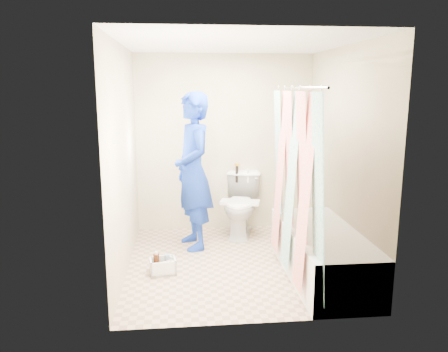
{
  "coord_description": "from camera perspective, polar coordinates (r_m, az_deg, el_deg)",
  "views": [
    {
      "loc": [
        -0.59,
        -4.62,
        1.95
      ],
      "look_at": [
        -0.1,
        0.4,
        0.93
      ],
      "focal_mm": 35.0,
      "sensor_mm": 36.0,
      "label": 1
    }
  ],
  "objects": [
    {
      "name": "tank_internals",
      "position": [
        5.99,
        2.08,
        0.47
      ],
      "size": [
        0.2,
        0.09,
        0.27
      ],
      "color": "black",
      "rests_on": "toilet"
    },
    {
      "name": "ceiling",
      "position": [
        4.68,
        1.71,
        16.97
      ],
      "size": [
        2.4,
        2.6,
        0.02
      ],
      "primitive_type": "cube",
      "color": "white",
      "rests_on": "wall_back"
    },
    {
      "name": "tank_lid",
      "position": [
        5.72,
        2.12,
        -3.43
      ],
      "size": [
        0.54,
        0.34,
        0.04
      ],
      "primitive_type": "cube",
      "rotation": [
        0.0,
        0.0,
        -0.25
      ],
      "color": "white",
      "rests_on": "toilet"
    },
    {
      "name": "floor",
      "position": [
        5.05,
        1.55,
        -11.28
      ],
      "size": [
        2.6,
        2.6,
        0.0
      ],
      "primitive_type": "plane",
      "color": "tan",
      "rests_on": "ground"
    },
    {
      "name": "wall_right",
      "position": [
        5.01,
        15.39,
        2.43
      ],
      "size": [
        0.02,
        2.6,
        2.4
      ],
      "primitive_type": "cube",
      "color": "beige",
      "rests_on": "ground"
    },
    {
      "name": "bathtub",
      "position": [
        4.74,
        12.62,
        -9.62
      ],
      "size": [
        0.7,
        1.75,
        0.5
      ],
      "color": "white",
      "rests_on": "ground"
    },
    {
      "name": "toilet",
      "position": [
        5.86,
        2.26,
        -3.78
      ],
      "size": [
        0.65,
        0.89,
        0.82
      ],
      "primitive_type": "imported",
      "rotation": [
        0.0,
        0.0,
        -0.25
      ],
      "color": "silver",
      "rests_on": "ground"
    },
    {
      "name": "plumber",
      "position": [
        5.3,
        -4.06,
        0.6
      ],
      "size": [
        0.63,
        0.79,
        1.91
      ],
      "primitive_type": "imported",
      "rotation": [
        0.0,
        0.0,
        -1.29
      ],
      "color": "navy",
      "rests_on": "ground"
    },
    {
      "name": "cleaning_caddy",
      "position": [
        4.8,
        -7.88,
        -11.62
      ],
      "size": [
        0.3,
        0.25,
        0.21
      ],
      "rotation": [
        0.0,
        0.0,
        0.14
      ],
      "color": "white",
      "rests_on": "ground"
    },
    {
      "name": "wall_front",
      "position": [
        3.45,
        4.32,
        -1.12
      ],
      "size": [
        2.4,
        0.02,
        2.4
      ],
      "primitive_type": "cube",
      "color": "beige",
      "rests_on": "ground"
    },
    {
      "name": "wall_left",
      "position": [
        4.72,
        -12.99,
        2.01
      ],
      "size": [
        0.02,
        2.6,
        2.4
      ],
      "primitive_type": "cube",
      "color": "beige",
      "rests_on": "ground"
    },
    {
      "name": "wall_back",
      "position": [
        6.0,
        0.07,
        4.26
      ],
      "size": [
        2.4,
        0.02,
        2.4
      ],
      "primitive_type": "cube",
      "color": "beige",
      "rests_on": "ground"
    },
    {
      "name": "shower_curtain",
      "position": [
        4.44,
        8.98,
        -0.79
      ],
      "size": [
        0.06,
        1.75,
        1.8
      ],
      "primitive_type": "cube",
      "color": "silver",
      "rests_on": "curtain_rod"
    },
    {
      "name": "curtain_rod",
      "position": [
        4.34,
        9.37,
        11.3
      ],
      "size": [
        0.02,
        1.9,
        0.02
      ],
      "primitive_type": "cylinder",
      "rotation": [
        1.57,
        0.0,
        0.0
      ],
      "color": "silver",
      "rests_on": "wall_back"
    }
  ]
}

